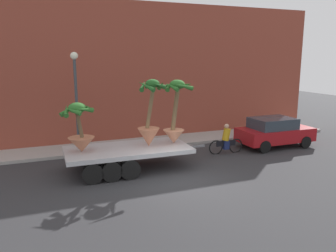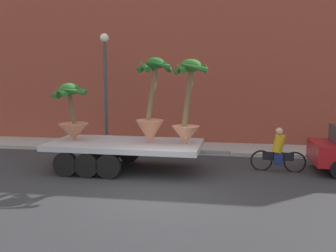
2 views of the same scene
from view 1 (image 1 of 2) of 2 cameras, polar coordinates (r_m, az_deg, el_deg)
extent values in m
plane|color=#2D2D30|center=(13.21, 2.62, -9.54)|extent=(60.00, 60.00, 0.00)
cube|color=#A39E99|center=(18.65, -5.12, -3.00)|extent=(24.00, 2.20, 0.15)
cube|color=brown|center=(19.71, -6.76, 8.93)|extent=(24.00, 1.20, 7.74)
cube|color=#B7BABF|center=(14.50, -6.75, -3.98)|extent=(5.27, 2.60, 0.18)
cylinder|color=black|center=(15.46, -13.77, -5.14)|extent=(0.80, 0.24, 0.80)
cylinder|color=black|center=(13.27, -12.56, -7.89)|extent=(0.80, 0.24, 0.80)
cylinder|color=black|center=(15.55, -11.10, -4.92)|extent=(0.80, 0.24, 0.80)
cylinder|color=black|center=(13.38, -9.44, -7.60)|extent=(0.80, 0.24, 0.80)
cylinder|color=black|center=(15.68, -8.46, -4.69)|extent=(0.80, 0.24, 0.80)
cylinder|color=black|center=(13.52, -6.38, -7.30)|extent=(0.80, 0.24, 0.80)
cube|color=slate|center=(15.53, 4.49, -3.45)|extent=(1.00, 0.12, 0.10)
cone|color=tan|center=(15.05, 0.98, -1.78)|extent=(0.94, 0.94, 0.60)
cylinder|color=brown|center=(14.83, 1.26, 3.15)|extent=(0.44, 0.19, 2.01)
ellipsoid|color=#2D6B28|center=(14.74, 1.56, 7.01)|extent=(0.67, 0.67, 0.42)
cone|color=#2D6B28|center=(14.96, 3.14, 6.90)|extent=(0.25, 0.95, 0.38)
cone|color=#2D6B28|center=(15.13, 1.17, 6.97)|extent=(0.83, 0.32, 0.36)
cone|color=#2D6B28|center=(14.82, 0.18, 6.72)|extent=(0.59, 0.72, 0.47)
cone|color=#2D6B28|center=(14.48, 0.61, 6.66)|extent=(0.51, 0.76, 0.43)
cone|color=#2D6B28|center=(14.37, 2.64, 6.69)|extent=(0.98, 0.39, 0.42)
cone|color=#C17251|center=(14.53, -3.27, -1.89)|extent=(0.95, 0.95, 0.79)
cylinder|color=brown|center=(14.31, -2.97, 3.36)|extent=(0.48, 0.16, 1.89)
ellipsoid|color=#235B23|center=(14.24, -2.65, 7.14)|extent=(0.59, 0.59, 0.37)
cone|color=#235B23|center=(14.33, -1.16, 6.88)|extent=(0.28, 0.79, 0.47)
cone|color=#235B23|center=(14.58, -2.57, 7.02)|extent=(0.74, 0.46, 0.40)
cone|color=#235B23|center=(14.31, -4.22, 6.81)|extent=(0.56, 0.80, 0.50)
cone|color=#235B23|center=(13.90, -3.68, 6.72)|extent=(0.65, 0.82, 0.49)
cone|color=#235B23|center=(14.00, -1.53, 6.86)|extent=(0.75, 0.54, 0.38)
cone|color=#C17251|center=(14.14, -14.34, -3.04)|extent=(1.07, 1.07, 0.60)
cylinder|color=brown|center=(13.94, -14.73, 0.53)|extent=(0.32, 0.15, 1.21)
ellipsoid|color=#2D6B28|center=(13.83, -15.07, 2.96)|extent=(0.70, 0.70, 0.44)
cone|color=#2D6B28|center=(13.94, -13.31, 2.97)|extent=(0.30, 0.92, 0.35)
cone|color=#2D6B28|center=(14.18, -14.41, 3.03)|extent=(0.77, 0.58, 0.35)
cone|color=#2D6B28|center=(14.25, -16.13, 2.80)|extent=(0.96, 0.61, 0.59)
cone|color=#2D6B28|center=(13.86, -16.73, 2.55)|extent=(0.31, 0.84, 0.51)
cone|color=#2D6B28|center=(13.53, -15.80, 2.49)|extent=(0.73, 0.60, 0.39)
cone|color=#2D6B28|center=(13.53, -13.89, 2.69)|extent=(0.82, 0.65, 0.34)
torus|color=black|center=(17.47, 11.32, -3.29)|extent=(0.74, 0.11, 0.74)
torus|color=black|center=(16.98, 8.06, -3.61)|extent=(0.74, 0.11, 0.74)
cube|color=black|center=(17.17, 9.73, -2.87)|extent=(1.04, 0.14, 0.28)
cylinder|color=gold|center=(17.07, 9.79, -1.41)|extent=(0.47, 0.37, 0.65)
sphere|color=tan|center=(16.98, 9.83, -0.03)|extent=(0.24, 0.24, 0.24)
cube|color=navy|center=(17.19, 9.72, -3.13)|extent=(0.30, 0.26, 0.44)
cube|color=maroon|center=(19.07, 17.55, -1.34)|extent=(4.01, 1.85, 0.70)
cube|color=#2D3842|center=(18.82, 17.19, 0.47)|extent=(2.21, 1.66, 0.56)
cylinder|color=black|center=(20.61, 18.81, -1.48)|extent=(0.64, 0.20, 0.64)
cylinder|color=black|center=(19.36, 22.10, -2.53)|extent=(0.64, 0.20, 0.64)
cylinder|color=black|center=(19.05, 12.80, -2.18)|extent=(0.64, 0.20, 0.64)
cylinder|color=black|center=(17.70, 15.95, -3.40)|extent=(0.64, 0.20, 0.64)
cylinder|color=#383D42|center=(16.79, -15.08, 3.11)|extent=(0.14, 0.14, 4.50)
sphere|color=#EAEACC|center=(16.62, -15.53, 11.32)|extent=(0.36, 0.36, 0.36)
camera|label=2|loc=(7.27, 56.36, -5.13)|focal=39.77mm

